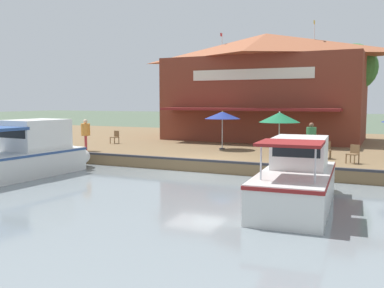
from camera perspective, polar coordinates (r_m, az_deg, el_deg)
The scene contains 15 objects.
ground_plane at distance 20.21m, azimuth 0.46°, elevation -4.00°, with size 220.00×220.00×0.00m, color #4C5B47.
quay_deck at distance 30.45m, azimuth 8.98°, elevation -0.23°, with size 22.00×56.00×0.60m, color brown.
quay_edge_fender at distance 20.20m, azimuth 0.58°, elevation -2.14°, with size 0.20×50.40×0.10m, color #2D2D33.
waterfront_restaurant at distance 32.40m, azimuth 9.73°, elevation 7.64°, with size 9.43×14.48×8.44m.
patio_umbrella_far_corner at distance 25.12m, azimuth 4.07°, elevation 3.85°, with size 2.08×2.08×2.26m.
patio_umbrella_mid_patio_right at distance 22.85m, azimuth 11.58°, elevation 3.50°, with size 2.15×2.15×2.28m.
cafe_chair_back_row_seat at distance 29.06m, azimuth -10.20°, elevation 1.01°, with size 0.52×0.52×0.85m.
cafe_chair_far_corner_seat at distance 20.70m, azimuth 20.73°, elevation -1.13°, with size 0.58×0.58×0.85m.
cafe_chair_mid_patio at distance 21.99m, azimuth 17.44°, elevation -0.64°, with size 0.53×0.53×0.85m.
cafe_chair_facing_river at distance 27.74m, azimuth -16.50°, elevation 0.65°, with size 0.49×0.49×0.85m.
person_mid_patio at distance 25.04m, azimuth -14.01°, elevation 1.71°, with size 0.51×0.51×1.79m.
person_at_quay_edge at distance 22.39m, azimuth 15.61°, elevation 1.12°, with size 0.49×0.49×1.74m.
motorboat_outer_channel at distance 14.49m, azimuth 13.98°, elevation -4.55°, with size 6.52×2.47×2.19m.
motorboat_mid_row at distance 20.84m, azimuth -20.68°, elevation -1.35°, with size 7.24×2.90×2.49m.
tree_behind_restaurant at distance 33.41m, azimuth 20.45°, elevation 9.34°, with size 3.60×3.43×6.97m.
Camera 1 is at (18.17, 8.17, 3.40)m, focal length 40.00 mm.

